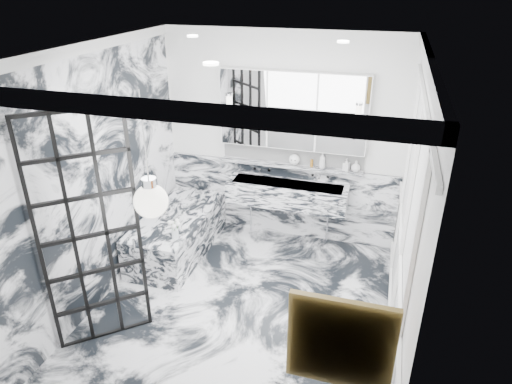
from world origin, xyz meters
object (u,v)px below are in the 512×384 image
(trough_sink, at_px, (287,194))
(bathtub, at_px, (178,233))
(crittall_door, at_px, (90,236))
(mirror_cabinet, at_px, (293,111))

(trough_sink, distance_m, bathtub, 1.55)
(crittall_door, relative_size, trough_sink, 1.48)
(crittall_door, distance_m, trough_sink, 2.72)
(mirror_cabinet, height_order, bathtub, mirror_cabinet)
(trough_sink, relative_size, bathtub, 0.97)
(bathtub, bearing_deg, mirror_cabinet, 32.06)
(bathtub, bearing_deg, trough_sink, 26.48)
(trough_sink, relative_size, mirror_cabinet, 0.84)
(crittall_door, relative_size, mirror_cabinet, 1.25)
(trough_sink, height_order, bathtub, trough_sink)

